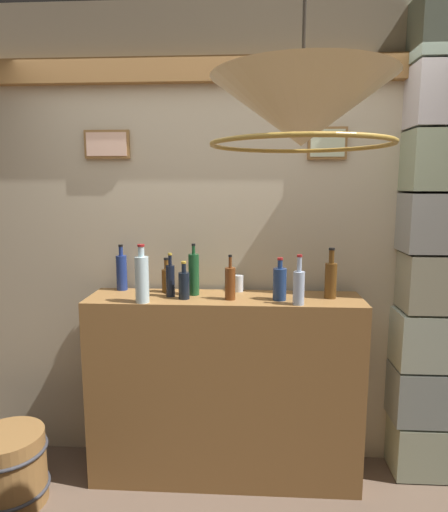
# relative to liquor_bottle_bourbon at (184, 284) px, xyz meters

# --- Properties ---
(panelled_rear_partition) EXTENTS (3.30, 0.15, 2.84)m
(panelled_rear_partition) POSITION_rel_liquor_bottle_bourbon_xyz_m (0.23, 0.32, 0.26)
(panelled_rear_partition) COLOR #BCAD8E
(panelled_rear_partition) RESTS_ON ground
(stone_pillar) EXTENTS (0.46, 0.32, 2.77)m
(stone_pillar) POSITION_rel_liquor_bottle_bourbon_xyz_m (1.47, 0.18, 0.18)
(stone_pillar) COLOR #A5B094
(stone_pillar) RESTS_ON ground
(bar_shelf_unit) EXTENTS (1.59, 0.37, 1.13)m
(bar_shelf_unit) POSITION_rel_liquor_bottle_bourbon_xyz_m (0.23, 0.05, -0.65)
(bar_shelf_unit) COLOR olive
(bar_shelf_unit) RESTS_ON ground
(liquor_bottle_bourbon) EXTENTS (0.06, 0.06, 0.22)m
(liquor_bottle_bourbon) POSITION_rel_liquor_bottle_bourbon_xyz_m (0.00, 0.00, 0.00)
(liquor_bottle_bourbon) COLOR black
(liquor_bottle_bourbon) RESTS_ON bar_shelf_unit
(liquor_bottle_mezcal) EXTENTS (0.06, 0.06, 0.21)m
(liquor_bottle_mezcal) POSITION_rel_liquor_bottle_bourbon_xyz_m (-0.13, 0.16, -0.00)
(liquor_bottle_mezcal) COLOR brown
(liquor_bottle_mezcal) RESTS_ON bar_shelf_unit
(liquor_bottle_rum) EXTENTS (0.05, 0.05, 0.26)m
(liquor_bottle_rum) POSITION_rel_liquor_bottle_bourbon_xyz_m (-0.09, 0.05, 0.02)
(liquor_bottle_rum) COLOR black
(liquor_bottle_rum) RESTS_ON bar_shelf_unit
(liquor_bottle_scotch) EXTENTS (0.07, 0.07, 0.28)m
(liquor_bottle_scotch) POSITION_rel_liquor_bottle_bourbon_xyz_m (-0.42, 0.19, 0.03)
(liquor_bottle_scotch) COLOR navy
(liquor_bottle_scotch) RESTS_ON bar_shelf_unit
(liquor_bottle_port) EXTENTS (0.07, 0.07, 0.29)m
(liquor_bottle_port) POSITION_rel_liquor_bottle_bourbon_xyz_m (0.84, 0.07, 0.03)
(liquor_bottle_port) COLOR #593715
(liquor_bottle_port) RESTS_ON bar_shelf_unit
(liquor_bottle_vodka) EXTENTS (0.08, 0.08, 0.32)m
(liquor_bottle_vodka) POSITION_rel_liquor_bottle_bourbon_xyz_m (-0.22, -0.09, 0.05)
(liquor_bottle_vodka) COLOR silver
(liquor_bottle_vodka) RESTS_ON bar_shelf_unit
(liquor_bottle_tequila) EXTENTS (0.06, 0.06, 0.26)m
(liquor_bottle_tequila) POSITION_rel_liquor_bottle_bourbon_xyz_m (0.26, 0.00, 0.01)
(liquor_bottle_tequila) COLOR brown
(liquor_bottle_tequila) RESTS_ON bar_shelf_unit
(liquor_bottle_sherry) EXTENTS (0.06, 0.06, 0.31)m
(liquor_bottle_sherry) POSITION_rel_liquor_bottle_bourbon_xyz_m (0.04, 0.10, 0.04)
(liquor_bottle_sherry) COLOR #194A26
(liquor_bottle_sherry) RESTS_ON bar_shelf_unit
(liquor_bottle_amaro) EXTENTS (0.08, 0.08, 0.24)m
(liquor_bottle_amaro) POSITION_rel_liquor_bottle_bourbon_xyz_m (0.54, 0.01, 0.01)
(liquor_bottle_amaro) COLOR navy
(liquor_bottle_amaro) RESTS_ON bar_shelf_unit
(liquor_bottle_vermouth) EXTENTS (0.06, 0.06, 0.28)m
(liquor_bottle_vermouth) POSITION_rel_liquor_bottle_bourbon_xyz_m (0.64, -0.09, 0.02)
(liquor_bottle_vermouth) COLOR #A6B7D0
(liquor_bottle_vermouth) RESTS_ON bar_shelf_unit
(glass_tumbler_rocks) EXTENTS (0.06, 0.06, 0.10)m
(glass_tumbler_rocks) POSITION_rel_liquor_bottle_bourbon_xyz_m (0.30, 0.20, -0.03)
(glass_tumbler_rocks) COLOR silver
(glass_tumbler_rocks) RESTS_ON bar_shelf_unit
(pendant_lamp) EXTENTS (0.62, 0.62, 0.68)m
(pendant_lamp) POSITION_rel_liquor_bottle_bourbon_xyz_m (0.54, -0.90, 0.79)
(pendant_lamp) COLOR beige
(wooden_barrel) EXTENTS (0.42, 0.42, 0.42)m
(wooden_barrel) POSITION_rel_liquor_bottle_bourbon_xyz_m (-0.96, -0.26, -1.01)
(wooden_barrel) COLOR olive
(wooden_barrel) RESTS_ON ground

